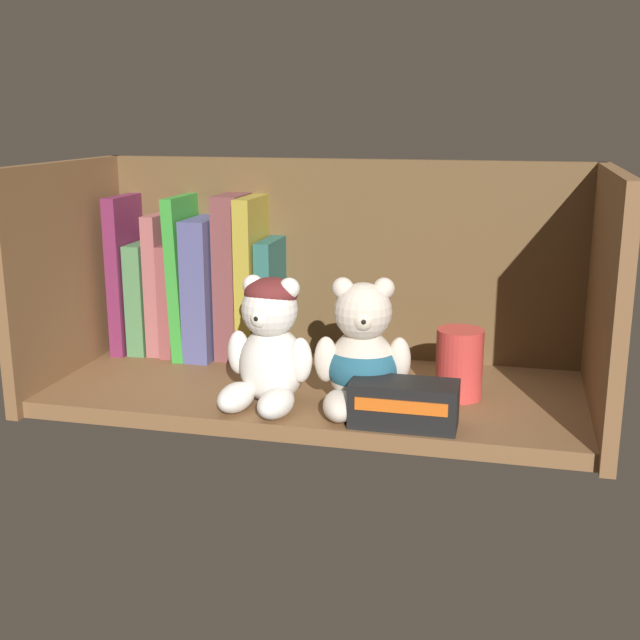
# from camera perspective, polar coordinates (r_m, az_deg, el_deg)

# --- Properties ---
(shelf_board) EXTENTS (0.65, 0.28, 0.02)m
(shelf_board) POSITION_cam_1_polar(r_m,az_deg,el_deg) (1.02, -0.22, -5.19)
(shelf_board) COLOR brown
(shelf_board) RESTS_ON ground
(shelf_back_panel) EXTENTS (0.68, 0.01, 0.29)m
(shelf_back_panel) POSITION_cam_1_polar(r_m,az_deg,el_deg) (1.12, 1.51, 3.80)
(shelf_back_panel) COLOR brown
(shelf_back_panel) RESTS_ON ground
(shelf_side_panel_left) EXTENTS (0.02, 0.30, 0.29)m
(shelf_side_panel_left) POSITION_cam_1_polar(r_m,az_deg,el_deg) (1.11, -17.25, 3.05)
(shelf_side_panel_left) COLOR brown
(shelf_side_panel_left) RESTS_ON ground
(shelf_side_panel_right) EXTENTS (0.02, 0.30, 0.29)m
(shelf_side_panel_right) POSITION_cam_1_polar(r_m,az_deg,el_deg) (0.96, 19.46, 1.20)
(shelf_side_panel_right) COLOR brown
(shelf_side_panel_right) RESTS_ON ground
(book_0) EXTENTS (0.02, 0.12, 0.22)m
(book_0) POSITION_cam_1_polar(r_m,az_deg,el_deg) (1.19, -13.10, 3.32)
(book_0) COLOR #6B2145
(book_0) RESTS_ON shelf_board
(book_1) EXTENTS (0.03, 0.11, 0.16)m
(book_1) POSITION_cam_1_polar(r_m,az_deg,el_deg) (1.19, -11.94, 1.75)
(book_1) COLOR #487947
(book_1) RESTS_ON shelf_board
(book_2) EXTENTS (0.02, 0.10, 0.20)m
(book_2) POSITION_cam_1_polar(r_m,az_deg,el_deg) (1.17, -10.88, 2.66)
(book_2) COLOR #9D5454
(book_2) RESTS_ON shelf_board
(book_3) EXTENTS (0.02, 0.11, 0.16)m
(book_3) POSITION_cam_1_polar(r_m,az_deg,el_deg) (1.17, -9.90, 1.68)
(book_3) COLOR brown
(book_3) RESTS_ON shelf_board
(book_4) EXTENTS (0.02, 0.14, 0.22)m
(book_4) POSITION_cam_1_polar(r_m,az_deg,el_deg) (1.16, -9.08, 3.22)
(book_4) COLOR green
(book_4) RESTS_ON shelf_board
(book_5) EXTENTS (0.04, 0.14, 0.19)m
(book_5) POSITION_cam_1_polar(r_m,az_deg,el_deg) (1.15, -7.73, 2.45)
(book_5) COLOR #4B4E80
(book_5) RESTS_ON shelf_board
(book_6) EXTENTS (0.04, 0.10, 0.23)m
(book_6) POSITION_cam_1_polar(r_m,az_deg,el_deg) (1.13, -5.94, 3.15)
(book_6) COLOR brown
(book_6) RESTS_ON shelf_board
(book_7) EXTENTS (0.02, 0.14, 0.22)m
(book_7) POSITION_cam_1_polar(r_m,az_deg,el_deg) (1.12, -4.42, 3.06)
(book_7) COLOR #A49130
(book_7) RESTS_ON shelf_board
(book_8) EXTENTS (0.02, 0.12, 0.17)m
(book_8) POSITION_cam_1_polar(r_m,az_deg,el_deg) (1.12, -3.22, 1.58)
(book_8) COLOR #28615A
(book_8) RESTS_ON shelf_board
(teddy_bear_larger) EXTENTS (0.11, 0.12, 0.15)m
(teddy_bear_larger) POSITION_cam_1_polar(r_m,az_deg,el_deg) (0.94, -3.60, -1.77)
(teddy_bear_larger) COLOR white
(teddy_bear_larger) RESTS_ON shelf_board
(teddy_bear_smaller) EXTENTS (0.11, 0.12, 0.15)m
(teddy_bear_smaller) POSITION_cam_1_polar(r_m,az_deg,el_deg) (0.93, 3.01, -2.71)
(teddy_bear_smaller) COLOR beige
(teddy_bear_smaller) RESTS_ON shelf_board
(pillar_candle) EXTENTS (0.06, 0.06, 0.08)m
(pillar_candle) POSITION_cam_1_polar(r_m,az_deg,el_deg) (0.98, 9.78, -3.04)
(pillar_candle) COLOR #C63833
(pillar_candle) RESTS_ON shelf_board
(small_product_box) EXTENTS (0.12, 0.05, 0.05)m
(small_product_box) POSITION_cam_1_polar(r_m,az_deg,el_deg) (0.89, 5.94, -5.88)
(small_product_box) COLOR black
(small_product_box) RESTS_ON shelf_board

